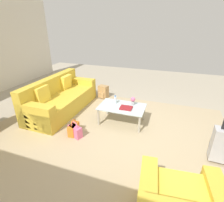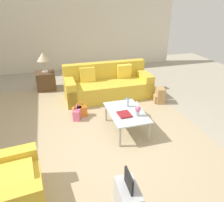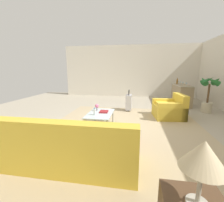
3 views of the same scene
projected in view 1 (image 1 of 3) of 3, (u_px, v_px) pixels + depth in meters
ground_plane at (133, 137)px, 3.72m from camera, size 12.00×12.00×0.00m
area_rug at (103, 137)px, 3.73m from camera, size 5.20×4.40×0.01m
couch at (60, 99)px, 4.78m from camera, size 0.92×2.28×0.89m
coffee_table at (122, 108)px, 4.12m from camera, size 1.07×0.68×0.44m
water_bottle at (115, 100)px, 4.20m from camera, size 0.06×0.06×0.20m
coffee_table_book at (126, 108)px, 3.98m from camera, size 0.29×0.24×0.03m
flower_vase at (133, 100)px, 4.11m from camera, size 0.11×0.11×0.21m
handbag_pink at (75, 131)px, 3.70m from camera, size 0.35×0.25×0.36m
handbag_white at (108, 107)px, 4.77m from camera, size 0.33×0.16×0.36m
handbag_orange at (74, 129)px, 3.78m from camera, size 0.17×0.33×0.36m
backpack_tan at (103, 92)px, 5.61m from camera, size 0.34×0.30×0.40m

